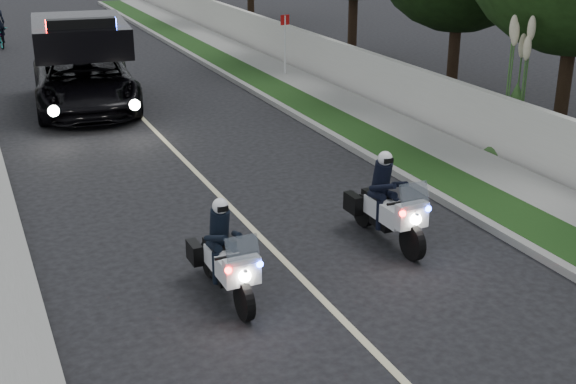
% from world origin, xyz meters
% --- Properties ---
extents(ground, '(120.00, 120.00, 0.00)m').
position_xyz_m(ground, '(0.00, 0.00, 0.00)').
color(ground, black).
rests_on(ground, ground).
extents(curb_right, '(0.20, 60.00, 0.15)m').
position_xyz_m(curb_right, '(4.10, 10.00, 0.07)').
color(curb_right, gray).
rests_on(curb_right, ground).
extents(grass_verge, '(1.20, 60.00, 0.16)m').
position_xyz_m(grass_verge, '(4.80, 10.00, 0.08)').
color(grass_verge, '#193814').
rests_on(grass_verge, ground).
extents(sidewalk_right, '(1.40, 60.00, 0.16)m').
position_xyz_m(sidewalk_right, '(6.10, 10.00, 0.08)').
color(sidewalk_right, gray).
rests_on(sidewalk_right, ground).
extents(property_wall, '(0.22, 60.00, 1.50)m').
position_xyz_m(property_wall, '(7.10, 10.00, 0.75)').
color(property_wall, beige).
rests_on(property_wall, ground).
extents(lane_marking, '(0.12, 50.00, 0.01)m').
position_xyz_m(lane_marking, '(0.00, 10.00, 0.00)').
color(lane_marking, '#BFB78C').
rests_on(lane_marking, ground).
extents(police_moto_left, '(0.68, 1.88, 1.59)m').
position_xyz_m(police_moto_left, '(-1.32, 0.54, 0.00)').
color(police_moto_left, silver).
rests_on(police_moto_left, ground).
extents(police_moto_right, '(0.74, 2.00, 1.68)m').
position_xyz_m(police_moto_right, '(2.02, 1.31, 0.00)').
color(police_moto_right, silver).
rests_on(police_moto_right, ground).
extents(police_suv, '(3.48, 6.47, 3.02)m').
position_xyz_m(police_suv, '(-1.24, 13.46, 0.00)').
color(police_suv, black).
rests_on(police_suv, ground).
extents(bicycle, '(0.82, 1.78, 0.90)m').
position_xyz_m(bicycle, '(-2.85, 25.75, 0.00)').
color(bicycle, black).
rests_on(bicycle, ground).
extents(cyclist, '(0.63, 0.43, 1.73)m').
position_xyz_m(cyclist, '(-2.85, 25.75, 0.00)').
color(cyclist, black).
rests_on(cyclist, ground).
extents(sign_post, '(0.40, 0.40, 2.28)m').
position_xyz_m(sign_post, '(6.00, 15.00, 0.00)').
color(sign_post, '#A3160B').
rests_on(sign_post, ground).
extents(pampas_far, '(1.80, 1.80, 3.99)m').
position_xyz_m(pampas_far, '(7.60, 4.66, 0.00)').
color(pampas_far, beige).
rests_on(pampas_far, ground).
extents(tree_right_b, '(6.70, 6.70, 9.88)m').
position_xyz_m(tree_right_b, '(9.82, 5.44, 0.00)').
color(tree_right_b, '#204316').
rests_on(tree_right_b, ground).
extents(tree_right_c, '(6.57, 6.57, 9.44)m').
position_xyz_m(tree_right_c, '(9.82, 10.33, 0.00)').
color(tree_right_c, black).
rests_on(tree_right_c, ground).
extents(tree_right_d, '(7.52, 7.52, 10.79)m').
position_xyz_m(tree_right_d, '(9.77, 16.99, 0.00)').
color(tree_right_d, '#224015').
rests_on(tree_right_d, ground).
extents(tree_right_e, '(5.63, 5.63, 9.25)m').
position_xyz_m(tree_right_e, '(9.94, 28.52, 0.00)').
color(tree_right_e, '#123310').
rests_on(tree_right_e, ground).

